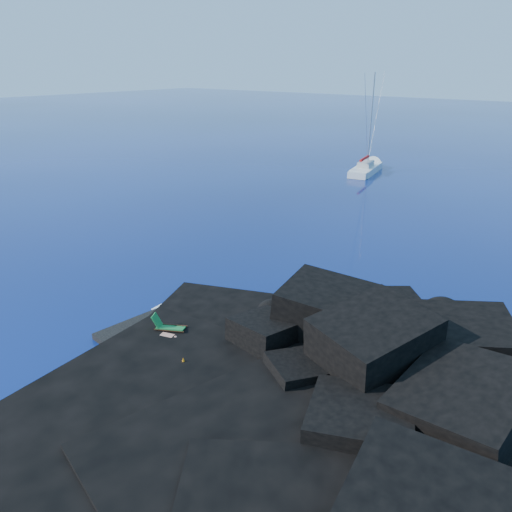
# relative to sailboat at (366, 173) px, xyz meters

# --- Properties ---
(ground) EXTENTS (400.00, 400.00, 0.00)m
(ground) POSITION_rel_sailboat_xyz_m (8.60, -47.29, 0.00)
(ground) COLOR #030F38
(ground) RESTS_ON ground
(headland) EXTENTS (24.00, 24.00, 3.60)m
(headland) POSITION_rel_sailboat_xyz_m (21.60, -44.29, 0.00)
(headland) COLOR black
(headland) RESTS_ON ground
(beach) EXTENTS (9.08, 6.86, 0.70)m
(beach) POSITION_rel_sailboat_xyz_m (13.10, -46.79, 0.00)
(beach) COLOR black
(beach) RESTS_ON ground
(surf_foam) EXTENTS (10.00, 8.00, 0.06)m
(surf_foam) POSITION_rel_sailboat_xyz_m (13.60, -42.29, 0.00)
(surf_foam) COLOR white
(surf_foam) RESTS_ON ground
(sailboat) EXTENTS (5.13, 12.66, 12.99)m
(sailboat) POSITION_rel_sailboat_xyz_m (0.00, 0.00, 0.00)
(sailboat) COLOR silver
(sailboat) RESTS_ON ground
(deck_chair) EXTENTS (1.87, 1.49, 1.19)m
(deck_chair) POSITION_rel_sailboat_xyz_m (11.94, -46.64, 0.94)
(deck_chair) COLOR #197333
(deck_chair) RESTS_ON beach
(towel) EXTENTS (2.12, 1.45, 0.05)m
(towel) POSITION_rel_sailboat_xyz_m (12.24, -47.18, 0.38)
(towel) COLOR white
(towel) RESTS_ON beach
(sunbather) EXTENTS (1.90, 1.02, 0.27)m
(sunbather) POSITION_rel_sailboat_xyz_m (12.24, -47.18, 0.53)
(sunbather) COLOR tan
(sunbather) RESTS_ON towel
(marker_cone) EXTENTS (0.41, 0.41, 0.49)m
(marker_cone) POSITION_rel_sailboat_xyz_m (14.73, -48.39, 0.59)
(marker_cone) COLOR orange
(marker_cone) RESTS_ON beach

